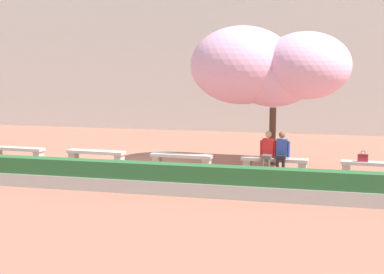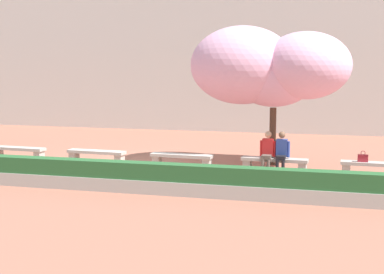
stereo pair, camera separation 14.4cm
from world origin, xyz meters
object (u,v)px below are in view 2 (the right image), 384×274
at_px(stone_bench_center, 96,154).
at_px(stone_bench_east_end, 274,162).
at_px(person_seated_right, 281,151).
at_px(cherry_tree_main, 269,68).
at_px(stone_bench_near_west, 18,151).
at_px(handbag, 363,158).
at_px(stone_bench_near_east, 182,158).
at_px(person_seated_left, 267,150).
at_px(stone_bench_far_east, 376,167).

relative_size(stone_bench_center, stone_bench_east_end, 1.00).
bearing_deg(person_seated_right, cherry_tree_main, 114.97).
height_order(stone_bench_near_west, handbag, handbag).
bearing_deg(stone_bench_near_east, stone_bench_center, 180.00).
bearing_deg(person_seated_left, handbag, 0.84).
relative_size(person_seated_right, handbag, 3.81).
height_order(stone_bench_east_end, cherry_tree_main, cherry_tree_main).
distance_m(stone_bench_near_west, person_seated_left, 8.89).
relative_size(person_seated_left, handbag, 3.81).
distance_m(stone_bench_near_east, stone_bench_east_end, 3.03).
height_order(stone_bench_near_west, person_seated_left, person_seated_left).
xyz_separation_m(person_seated_right, handbag, (2.43, 0.04, -0.12)).
height_order(stone_bench_center, stone_bench_near_east, same).
bearing_deg(stone_bench_near_west, stone_bench_far_east, 0.00).
bearing_deg(stone_bench_near_west, person_seated_left, -0.34).
bearing_deg(handbag, stone_bench_center, 179.92).
height_order(stone_bench_near_west, stone_bench_east_end, same).
distance_m(stone_bench_near_west, stone_bench_near_east, 6.07).
distance_m(stone_bench_center, cherry_tree_main, 6.53).
distance_m(stone_bench_near_east, person_seated_left, 2.84).
distance_m(stone_bench_far_east, handbag, 0.48).
height_order(stone_bench_near_east, cherry_tree_main, cherry_tree_main).
distance_m(stone_bench_east_end, handbag, 2.65).
bearing_deg(stone_bench_east_end, person_seated_right, -14.07).
bearing_deg(stone_bench_center, stone_bench_near_east, 0.00).
height_order(stone_bench_far_east, cherry_tree_main, cherry_tree_main).
bearing_deg(cherry_tree_main, person_seated_right, -65.03).
bearing_deg(stone_bench_center, handbag, -0.08).
bearing_deg(handbag, person_seated_right, -179.01).
bearing_deg(person_seated_right, handbag, 0.99).
bearing_deg(stone_bench_center, stone_bench_near_west, -180.00).
relative_size(person_seated_left, person_seated_right, 1.00).
xyz_separation_m(stone_bench_near_west, person_seated_left, (8.88, -0.05, 0.39)).
height_order(stone_bench_east_end, person_seated_right, person_seated_right).
relative_size(stone_bench_far_east, handbag, 6.16).
distance_m(stone_bench_center, person_seated_right, 6.29).
distance_m(stone_bench_near_west, stone_bench_far_east, 12.13).
distance_m(stone_bench_far_east, person_seated_right, 2.85).
bearing_deg(stone_bench_near_east, stone_bench_east_end, 0.00).
distance_m(stone_bench_near_west, cherry_tree_main, 9.30).
xyz_separation_m(stone_bench_far_east, handbag, (-0.39, -0.01, 0.27)).
bearing_deg(stone_bench_east_end, stone_bench_near_east, -180.00).
bearing_deg(cherry_tree_main, person_seated_left, -83.42).
distance_m(stone_bench_near_west, stone_bench_east_end, 9.10).
bearing_deg(handbag, stone_bench_far_east, 1.67).
distance_m(stone_bench_center, handbag, 8.71).
relative_size(stone_bench_near_west, stone_bench_east_end, 1.00).
relative_size(stone_bench_east_end, handbag, 6.16).
xyz_separation_m(stone_bench_center, handbag, (8.71, -0.01, 0.27)).
relative_size(stone_bench_center, person_seated_left, 1.62).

